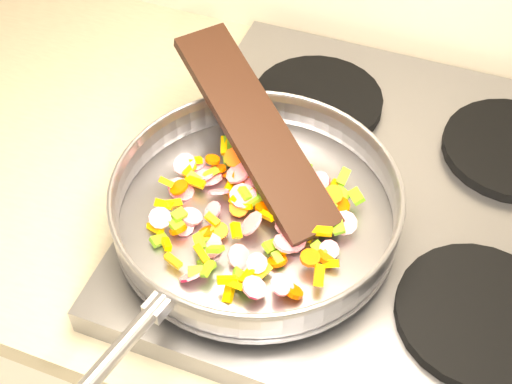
% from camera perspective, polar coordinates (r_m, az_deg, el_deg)
% --- Properties ---
extents(cooktop, '(0.60, 0.60, 0.04)m').
position_cam_1_polar(cooktop, '(0.96, 10.28, -1.24)').
color(cooktop, '#939399').
rests_on(cooktop, counter_top).
extents(grate_fl, '(0.19, 0.19, 0.02)m').
position_cam_1_polar(grate_fl, '(0.87, -0.63, -4.18)').
color(grate_fl, black).
rests_on(grate_fl, cooktop).
extents(grate_fr, '(0.19, 0.19, 0.02)m').
position_cam_1_polar(grate_fr, '(0.85, 17.42, -9.35)').
color(grate_fr, black).
rests_on(grate_fr, cooktop).
extents(grate_bl, '(0.19, 0.19, 0.02)m').
position_cam_1_polar(grate_bl, '(1.05, 4.94, 7.31)').
color(grate_bl, black).
rests_on(grate_bl, cooktop).
extents(grate_br, '(0.19, 0.19, 0.02)m').
position_cam_1_polar(grate_br, '(1.04, 19.83, 3.25)').
color(grate_br, black).
rests_on(grate_br, cooktop).
extents(saute_pan, '(0.39, 0.55, 0.06)m').
position_cam_1_polar(saute_pan, '(0.86, -0.07, -0.94)').
color(saute_pan, '#9E9EA5').
rests_on(saute_pan, grate_fl).
extents(vegetable_heap, '(0.26, 0.24, 0.05)m').
position_cam_1_polar(vegetable_heap, '(0.87, -0.18, -1.18)').
color(vegetable_heap, red).
rests_on(vegetable_heap, saute_pan).
extents(wooden_spatula, '(0.28, 0.25, 0.11)m').
position_cam_1_polar(wooden_spatula, '(0.89, -0.09, 5.10)').
color(wooden_spatula, black).
rests_on(wooden_spatula, saute_pan).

